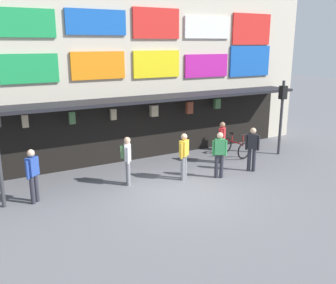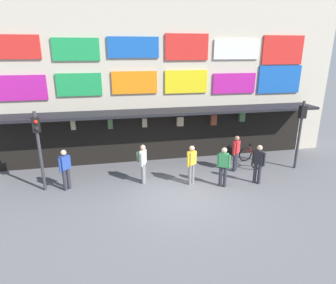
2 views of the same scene
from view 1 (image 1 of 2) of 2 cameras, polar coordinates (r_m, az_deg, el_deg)
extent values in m
plane|color=slate|center=(12.30, 1.93, -7.64)|extent=(80.00, 80.00, 0.00)
cube|color=beige|center=(15.50, -7.01, 12.12)|extent=(18.00, 1.20, 8.00)
cube|color=black|center=(14.44, -4.84, 6.41)|extent=(15.30, 1.40, 0.12)
cube|color=green|center=(13.85, -20.95, 16.63)|extent=(1.98, 0.08, 0.94)
cube|color=blue|center=(14.46, -10.88, 17.52)|extent=(2.28, 0.08, 0.90)
cube|color=red|center=(15.43, -1.78, 17.64)|extent=(2.04, 0.08, 1.17)
cube|color=white|center=(16.71, 6.05, 16.98)|extent=(2.28, 0.08, 0.91)
cube|color=red|center=(18.24, 12.63, 16.43)|extent=(2.18, 0.08, 1.37)
cube|color=green|center=(13.86, -20.37, 10.44)|extent=(1.96, 0.08, 1.00)
cube|color=orange|center=(14.46, -10.57, 11.39)|extent=(2.08, 0.08, 1.02)
cube|color=yellow|center=(15.44, -1.74, 11.78)|extent=(2.07, 0.08, 1.07)
cube|color=#B71E93|center=(16.73, 5.90, 11.50)|extent=(2.21, 0.08, 0.98)
cube|color=blue|center=(18.25, 12.38, 11.96)|extent=(2.32, 0.08, 1.38)
cylinder|color=black|center=(13.49, -21.09, 4.25)|extent=(0.02, 0.02, 0.17)
cube|color=tan|center=(13.55, -20.97, 2.99)|extent=(0.20, 0.12, 0.44)
cylinder|color=black|center=(13.90, -14.51, 4.94)|extent=(0.02, 0.02, 0.22)
cube|color=#477042|center=(13.96, -14.42, 3.58)|extent=(0.22, 0.13, 0.45)
cylinder|color=black|center=(14.37, -8.39, 5.51)|extent=(0.02, 0.02, 0.25)
cube|color=tan|center=(14.42, -8.34, 4.19)|extent=(0.22, 0.13, 0.42)
cylinder|color=black|center=(14.96, -2.16, 6.06)|extent=(0.02, 0.02, 0.23)
cube|color=tan|center=(15.01, -2.15, 4.78)|extent=(0.31, 0.18, 0.45)
cylinder|color=black|center=(15.83, 3.29, 6.55)|extent=(0.02, 0.02, 0.22)
cube|color=brown|center=(15.89, 3.27, 5.25)|extent=(0.29, 0.17, 0.51)
cylinder|color=black|center=(16.84, 7.53, 6.94)|extent=(0.02, 0.02, 0.22)
cube|color=#477042|center=(16.89, 7.49, 5.83)|extent=(0.28, 0.17, 0.44)
cube|color=black|center=(15.30, -5.79, 1.71)|extent=(15.30, 0.04, 2.50)
cylinder|color=#38383D|center=(16.73, 16.86, 3.50)|extent=(0.12, 0.12, 3.20)
cube|color=black|center=(16.56, 17.14, 7.23)|extent=(0.28, 0.24, 0.56)
sphere|color=black|center=(16.63, 16.85, 7.74)|extent=(0.15, 0.15, 0.15)
sphere|color=#19DB3D|center=(16.66, 16.78, 6.85)|extent=(0.15, 0.15, 0.15)
torus|color=black|center=(15.91, 11.50, -1.32)|extent=(0.72, 0.13, 0.72)
torus|color=black|center=(16.66, 8.78, -0.46)|extent=(0.72, 0.13, 0.72)
cylinder|color=#B21E1E|center=(16.21, 10.15, -0.03)|extent=(0.14, 0.99, 0.05)
cylinder|color=#B21E1E|center=(16.29, 9.77, 0.67)|extent=(0.04, 0.04, 0.35)
cube|color=black|center=(16.24, 9.80, 1.32)|extent=(0.12, 0.21, 0.06)
cylinder|color=#B21E1E|center=(15.86, 11.36, 0.21)|extent=(0.04, 0.04, 0.50)
cylinder|color=black|center=(15.80, 11.41, 1.09)|extent=(0.44, 0.08, 0.04)
cylinder|color=#2D2D38|center=(14.47, 12.25, -2.65)|extent=(0.14, 0.14, 0.88)
cylinder|color=#2D2D38|center=(14.47, 12.97, -2.69)|extent=(0.14, 0.14, 0.88)
cube|color=#232328|center=(14.27, 12.77, 0.09)|extent=(0.41, 0.41, 0.56)
sphere|color=beige|center=(14.18, 12.86, 1.69)|extent=(0.22, 0.22, 0.22)
cylinder|color=#232328|center=(14.29, 11.88, -0.05)|extent=(0.09, 0.09, 0.56)
cylinder|color=#232328|center=(14.29, 13.64, -0.16)|extent=(0.09, 0.09, 0.56)
cylinder|color=gray|center=(12.94, -6.14, -4.49)|extent=(0.14, 0.14, 0.88)
cylinder|color=gray|center=(12.77, -6.09, -4.75)|extent=(0.14, 0.14, 0.88)
cube|color=white|center=(12.63, -6.21, -1.54)|extent=(0.33, 0.41, 0.56)
sphere|color=tan|center=(12.52, -6.26, 0.26)|extent=(0.22, 0.22, 0.22)
cylinder|color=white|center=(12.86, -6.26, -1.48)|extent=(0.09, 0.09, 0.56)
cylinder|color=white|center=(12.44, -6.13, -2.04)|extent=(0.09, 0.09, 0.56)
cube|color=#477042|center=(12.62, -6.93, -1.49)|extent=(0.24, 0.32, 0.40)
cylinder|color=#2D2D38|center=(12.01, -19.98, -6.89)|extent=(0.14, 0.14, 0.88)
cylinder|color=#2D2D38|center=(12.14, -19.45, -6.61)|extent=(0.14, 0.14, 0.88)
cube|color=#28479E|center=(11.84, -20.01, -3.50)|extent=(0.42, 0.40, 0.56)
sphere|color=beige|center=(11.72, -20.19, -1.60)|extent=(0.22, 0.22, 0.22)
cylinder|color=#28479E|center=(11.69, -20.66, -4.04)|extent=(0.09, 0.09, 0.56)
cylinder|color=#28479E|center=(12.02, -19.34, -3.43)|extent=(0.09, 0.09, 0.56)
cylinder|color=#2D2D38|center=(13.54, 7.40, -3.65)|extent=(0.14, 0.14, 0.88)
cylinder|color=#2D2D38|center=(13.56, 8.16, -3.65)|extent=(0.14, 0.14, 0.88)
cube|color=#388E51|center=(13.34, 7.89, -0.71)|extent=(0.42, 0.37, 0.56)
sphere|color=beige|center=(13.24, 7.95, 1.00)|extent=(0.22, 0.22, 0.22)
cylinder|color=#388E51|center=(13.33, 6.94, -0.91)|extent=(0.09, 0.09, 0.56)
cylinder|color=#388E51|center=(13.38, 8.82, -0.92)|extent=(0.09, 0.09, 0.56)
cylinder|color=#2D2D38|center=(15.19, 8.09, -1.62)|extent=(0.14, 0.14, 0.88)
cylinder|color=#2D2D38|center=(15.36, 8.21, -1.44)|extent=(0.14, 0.14, 0.88)
cube|color=red|center=(15.09, 8.25, 1.10)|extent=(0.41, 0.41, 0.56)
sphere|color=#A87A5B|center=(15.00, 8.31, 2.62)|extent=(0.22, 0.22, 0.22)
cylinder|color=red|center=(14.89, 8.10, 0.72)|extent=(0.09, 0.09, 0.56)
cylinder|color=red|center=(15.31, 8.38, 1.10)|extent=(0.09, 0.09, 0.56)
cylinder|color=gray|center=(13.19, 2.26, -4.03)|extent=(0.14, 0.14, 0.88)
cylinder|color=gray|center=(13.35, 2.59, -3.80)|extent=(0.14, 0.14, 0.88)
cube|color=gold|center=(13.06, 2.46, -0.92)|extent=(0.42, 0.38, 0.56)
sphere|color=tan|center=(12.95, 2.48, 0.82)|extent=(0.22, 0.22, 0.22)
cylinder|color=gold|center=(12.88, 2.05, -1.37)|extent=(0.09, 0.09, 0.56)
cylinder|color=gold|center=(13.26, 2.85, -0.90)|extent=(0.09, 0.09, 0.56)
camera|label=2|loc=(3.60, 60.46, 18.44)|focal=30.65mm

